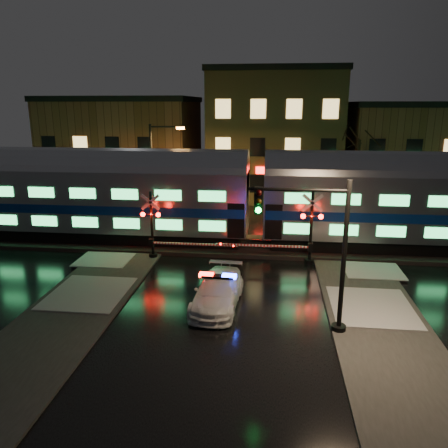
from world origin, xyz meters
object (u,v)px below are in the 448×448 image
(crossing_signal_left, at_px, (158,232))
(streetlight, at_px, (155,169))
(police_car, at_px, (218,291))
(crossing_signal_right, at_px, (304,235))
(traffic_light, at_px, (318,254))

(crossing_signal_left, height_order, streetlight, streetlight)
(crossing_signal_left, bearing_deg, police_car, -53.50)
(police_car, distance_m, streetlight, 14.24)
(police_car, relative_size, streetlight, 0.65)
(crossing_signal_right, xyz_separation_m, streetlight, (-10.15, 6.69, 2.55))
(crossing_signal_right, relative_size, traffic_light, 0.98)
(crossing_signal_left, bearing_deg, streetlight, 105.28)
(police_car, bearing_deg, crossing_signal_left, 129.67)
(police_car, relative_size, crossing_signal_left, 0.85)
(crossing_signal_left, bearing_deg, traffic_light, -42.26)
(crossing_signal_left, xyz_separation_m, traffic_light, (8.31, -7.55, 1.60))
(streetlight, bearing_deg, crossing_signal_left, -74.72)
(police_car, xyz_separation_m, traffic_light, (4.10, -1.86, 2.56))
(police_car, height_order, crossing_signal_right, crossing_signal_right)
(crossing_signal_right, height_order, streetlight, streetlight)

